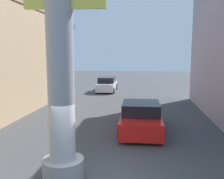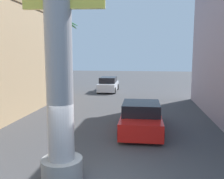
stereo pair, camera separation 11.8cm
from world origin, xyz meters
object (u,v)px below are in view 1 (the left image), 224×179
object	(u,v)px
palm_tree_far_left	(61,42)
car_lead	(141,117)
pedestrian_mid_right	(217,105)
neon_sign_pole	(60,32)
palm_tree_mid_right	(223,29)
car_far	(107,85)

from	to	relation	value
palm_tree_far_left	car_lead	bearing A→B (deg)	-54.82
car_lead	pedestrian_mid_right	distance (m)	5.06
neon_sign_pole	pedestrian_mid_right	bearing A→B (deg)	48.89
palm_tree_mid_right	pedestrian_mid_right	world-z (taller)	palm_tree_mid_right
palm_tree_mid_right	car_lead	bearing A→B (deg)	-135.02
palm_tree_far_left	palm_tree_mid_right	bearing A→B (deg)	-23.76
car_lead	palm_tree_far_left	world-z (taller)	palm_tree_far_left
car_far	pedestrian_mid_right	bearing A→B (deg)	-53.94
car_far	palm_tree_far_left	distance (m)	6.58
car_lead	palm_tree_far_left	distance (m)	14.88
car_far	car_lead	bearing A→B (deg)	-74.38
palm_tree_far_left	pedestrian_mid_right	distance (m)	16.30
car_far	palm_tree_mid_right	bearing A→B (deg)	-41.08
pedestrian_mid_right	car_lead	bearing A→B (deg)	-153.27
car_lead	neon_sign_pole	bearing A→B (deg)	-113.05
pedestrian_mid_right	car_far	bearing A→B (deg)	126.06
car_lead	car_far	distance (m)	14.27
car_far	pedestrian_mid_right	xyz separation A→B (m)	(8.35, -11.47, 0.26)
palm_tree_far_left	palm_tree_mid_right	world-z (taller)	palm_tree_mid_right
neon_sign_pole	palm_tree_mid_right	xyz separation A→B (m)	(7.96, 11.21, 1.08)
neon_sign_pole	palm_tree_mid_right	distance (m)	13.79
car_lead	car_far	size ratio (longest dim) A/B	1.17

